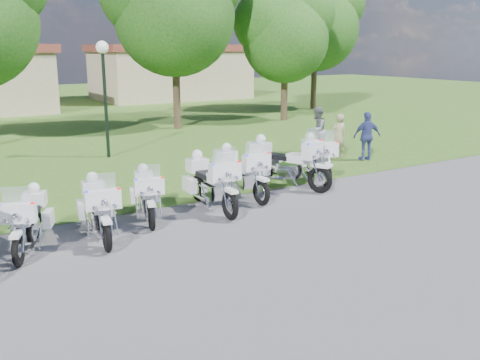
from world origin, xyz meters
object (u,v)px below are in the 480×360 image
motorcycle_6 (285,162)px  bystander_b (317,130)px  motorcycle_3 (147,194)px  lamp_post (104,70)px  bystander_a (338,136)px  bystander_c (367,136)px  motorcycle_4 (210,181)px  motorcycle_1 (28,219)px  motorcycle_7 (317,158)px  motorcycle_2 (99,208)px  motorcycle_5 (241,171)px

motorcycle_6 → bystander_b: (4.06, 3.48, 0.13)m
motorcycle_3 → lamp_post: (1.54, 7.46, 2.52)m
bystander_a → bystander_c: size_ratio=0.93×
motorcycle_4 → bystander_b: (6.88, 4.20, 0.18)m
motorcycle_1 → motorcycle_7: size_ratio=0.89×
motorcycle_1 → lamp_post: bearing=-94.5°
bystander_a → bystander_c: 1.00m
motorcycle_2 → bystander_a: bystander_a is taller
motorcycle_4 → bystander_b: size_ratio=1.42×
motorcycle_6 → bystander_a: motorcycle_6 is taller
motorcycle_3 → motorcycle_7: 5.88m
motorcycle_1 → lamp_post: 9.46m
motorcycle_5 → motorcycle_7: (2.94, 0.38, -0.01)m
motorcycle_2 → motorcycle_6: 5.93m
motorcycle_5 → bystander_b: (5.65, 3.63, 0.19)m
motorcycle_1 → motorcycle_2: bearing=-158.5°
motorcycle_4 → motorcycle_2: bearing=13.5°
motorcycle_1 → bystander_c: size_ratio=1.18×
bystander_a → motorcycle_4: bearing=33.5°
motorcycle_4 → lamp_post: (-0.10, 7.56, 2.43)m
motorcycle_5 → motorcycle_3: bearing=10.3°
bystander_b → lamp_post: bearing=-59.0°
motorcycle_2 → motorcycle_4: bearing=-160.6°
motorcycle_1 → motorcycle_7: (8.55, 1.46, 0.07)m
motorcycle_7 → bystander_c: 3.56m
lamp_post → bystander_a: lamp_post is taller
motorcycle_1 → bystander_b: bystander_b is taller
motorcycle_2 → bystander_a: (9.84, 3.53, 0.16)m
motorcycle_5 → bystander_b: bystander_b is taller
motorcycle_1 → motorcycle_7: motorcycle_7 is taller
bystander_c → bystander_a: bearing=-31.9°
motorcycle_6 → lamp_post: size_ratio=0.60×
motorcycle_2 → lamp_post: lamp_post is taller
motorcycle_2 → motorcycle_4: 3.03m
motorcycle_5 → bystander_a: size_ratio=1.51×
motorcycle_2 → motorcycle_5: size_ratio=0.93×
motorcycle_2 → motorcycle_5: bearing=-156.1°
motorcycle_2 → motorcycle_3: (1.34, 0.64, -0.04)m
motorcycle_4 → lamp_post: size_ratio=0.60×
motorcycle_7 → motorcycle_1: bearing=32.3°
bystander_a → motorcycle_7: bearing=47.1°
motorcycle_2 → motorcycle_4: size_ratio=0.92×
motorcycle_2 → motorcycle_3: bearing=-145.3°
motorcycle_4 → motorcycle_5: bearing=-152.2°
motorcycle_6 → bystander_a: 4.63m
bystander_a → bystander_b: 1.22m
motorcycle_3 → lamp_post: lamp_post is taller
motorcycle_2 → bystander_b: (9.86, 4.75, 0.23)m
motorcycle_6 → lamp_post: bearing=-90.5°
bystander_a → bystander_b: (0.02, 1.22, 0.07)m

